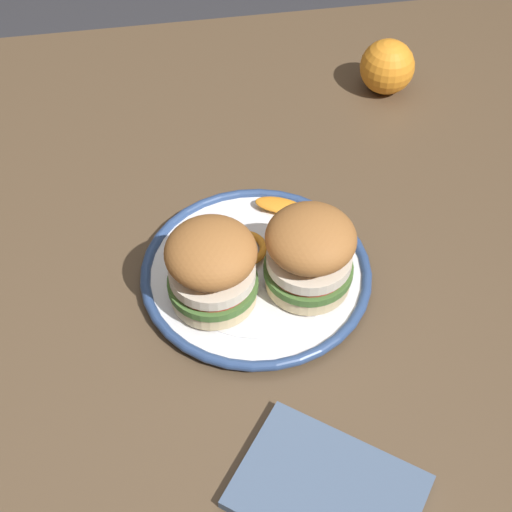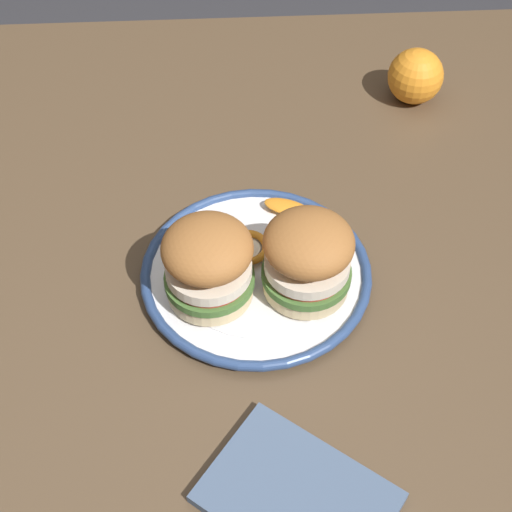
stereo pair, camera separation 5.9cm
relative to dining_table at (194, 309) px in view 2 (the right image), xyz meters
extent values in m
plane|color=#333338|center=(0.00, 0.00, -0.65)|extent=(8.00, 8.00, 0.00)
cube|color=brown|center=(0.00, 0.00, 0.08)|extent=(1.23, 1.04, 0.03)
cube|color=brown|center=(-0.55, -0.46, -0.29)|extent=(0.06, 0.06, 0.72)
cylinder|color=white|center=(-0.08, 0.03, 0.10)|extent=(0.25, 0.25, 0.01)
torus|color=navy|center=(-0.08, 0.03, 0.11)|extent=(0.27, 0.27, 0.01)
cylinder|color=white|center=(-0.08, 0.03, 0.11)|extent=(0.19, 0.19, 0.00)
cylinder|color=beige|center=(-0.13, 0.06, 0.12)|extent=(0.10, 0.10, 0.02)
cylinder|color=#477033|center=(-0.13, 0.06, 0.14)|extent=(0.10, 0.10, 0.01)
cylinder|color=#BC3828|center=(-0.13, 0.06, 0.14)|extent=(0.09, 0.09, 0.01)
cylinder|color=silver|center=(-0.13, 0.06, 0.15)|extent=(0.09, 0.09, 0.01)
ellipsoid|color=#A36633|center=(-0.13, 0.06, 0.19)|extent=(0.10, 0.10, 0.05)
cylinder|color=beige|center=(-0.02, 0.06, 0.12)|extent=(0.10, 0.10, 0.02)
cylinder|color=#477033|center=(-0.02, 0.06, 0.14)|extent=(0.10, 0.10, 0.01)
cylinder|color=#BC3828|center=(-0.02, 0.06, 0.14)|extent=(0.09, 0.09, 0.01)
cylinder|color=silver|center=(-0.02, 0.06, 0.15)|extent=(0.09, 0.09, 0.01)
ellipsoid|color=#A36633|center=(-0.02, 0.06, 0.19)|extent=(0.11, 0.11, 0.05)
torus|color=orange|center=(-0.07, 0.00, 0.12)|extent=(0.07, 0.07, 0.01)
cylinder|color=#F4E5C6|center=(-0.07, 0.00, 0.11)|extent=(0.03, 0.03, 0.00)
ellipsoid|color=orange|center=(-0.12, -0.06, 0.12)|extent=(0.07, 0.05, 0.01)
ellipsoid|color=orange|center=(-0.03, -0.02, 0.12)|extent=(0.07, 0.07, 0.01)
sphere|color=orange|center=(-0.32, -0.29, 0.13)|extent=(0.08, 0.08, 0.08)
cube|color=slate|center=(-0.10, 0.30, 0.10)|extent=(0.21, 0.20, 0.01)
camera|label=1|loc=(0.01, 0.57, 0.78)|focal=52.54mm
camera|label=2|loc=(-0.05, 0.57, 0.78)|focal=52.54mm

